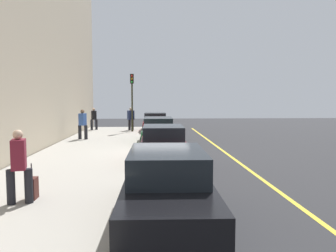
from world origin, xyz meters
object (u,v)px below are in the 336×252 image
pedestrian_burgundy_coat (19,165)px  traffic_light_pole (132,93)px  pedestrian_blue_coat (83,123)px  pedestrian_navy_coat (131,118)px  pedestrian_black_coat (94,118)px  parked_car_black (167,186)px  parked_car_red (155,123)px  parked_car_maroon (163,145)px  rolling_suitcase (32,188)px  parked_car_green (158,131)px

pedestrian_burgundy_coat → traffic_light_pole: bearing=174.3°
pedestrian_blue_coat → pedestrian_navy_coat: size_ratio=1.02×
pedestrian_blue_coat → traffic_light_pole: traffic_light_pole is taller
pedestrian_black_coat → parked_car_black: bearing=14.0°
parked_car_red → parked_car_maroon: size_ratio=1.04×
pedestrian_burgundy_coat → parked_car_black: bearing=75.4°
parked_car_red → pedestrian_burgundy_coat: pedestrian_burgundy_coat is taller
parked_car_black → pedestrian_navy_coat: size_ratio=2.61×
parked_car_black → rolling_suitcase: size_ratio=5.16×
pedestrian_burgundy_coat → parked_car_maroon: bearing=146.5°
parked_car_black → pedestrian_burgundy_coat: bearing=-104.6°
pedestrian_black_coat → traffic_light_pole: 3.95m
parked_car_red → rolling_suitcase: size_ratio=4.84×
parked_car_maroon → pedestrian_navy_coat: 12.58m
parked_car_green → pedestrian_blue_coat: size_ratio=2.63×
pedestrian_navy_coat → rolling_suitcase: pedestrian_navy_coat is taller
parked_car_maroon → pedestrian_burgundy_coat: pedestrian_burgundy_coat is taller
parked_car_maroon → rolling_suitcase: size_ratio=4.67×
parked_car_green → traffic_light_pole: bearing=-162.6°
parked_car_maroon → traffic_light_pole: traffic_light_pole is taller
parked_car_red → pedestrian_navy_coat: size_ratio=2.45×
pedestrian_burgundy_coat → rolling_suitcase: size_ratio=1.97×
parked_car_black → pedestrian_black_coat: bearing=-166.0°
rolling_suitcase → parked_car_black: bearing=69.2°
traffic_light_pole → rolling_suitcase: traffic_light_pole is taller
traffic_light_pole → parked_car_red: bearing=112.2°
parked_car_black → pedestrian_black_coat: 19.90m
parked_car_maroon → traffic_light_pole: size_ratio=0.97×
pedestrian_black_coat → rolling_suitcase: (18.07, 1.53, -0.65)m
rolling_suitcase → traffic_light_pole: bearing=174.7°
parked_car_black → pedestrian_blue_coat: bearing=-161.4°
pedestrian_burgundy_coat → traffic_light_pole: size_ratio=0.41×
parked_car_red → pedestrian_navy_coat: 1.90m
parked_car_green → pedestrian_blue_coat: 4.70m
parked_car_maroon → parked_car_black: 6.29m
traffic_light_pole → pedestrian_blue_coat: bearing=-30.8°
pedestrian_burgundy_coat → traffic_light_pole: traffic_light_pole is taller
parked_car_green → parked_car_red: bearing=-179.1°
traffic_light_pole → pedestrian_navy_coat: bearing=-169.7°
pedestrian_burgundy_coat → rolling_suitcase: pedestrian_burgundy_coat is taller
parked_car_black → pedestrian_navy_coat: (-18.69, -1.88, 0.33)m
parked_car_black → rolling_suitcase: parked_car_black is taller
parked_car_red → pedestrian_black_coat: 4.86m
parked_car_black → pedestrian_burgundy_coat: pedestrian_burgundy_coat is taller
parked_car_green → pedestrian_burgundy_coat: size_ratio=2.70×
pedestrian_burgundy_coat → pedestrian_navy_coat: size_ratio=0.99×
parked_car_black → pedestrian_navy_coat: pedestrian_navy_coat is taller
pedestrian_burgundy_coat → pedestrian_black_coat: 18.47m
parked_car_black → pedestrian_black_coat: (-19.31, -4.81, 0.31)m
parked_car_black → traffic_light_pole: (-17.82, -1.72, 2.28)m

